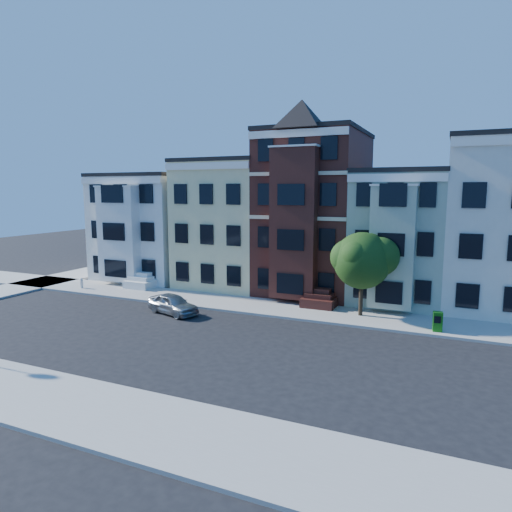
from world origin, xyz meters
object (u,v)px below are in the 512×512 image
at_px(street_tree, 362,264).
at_px(fire_hydrant, 82,284).
at_px(newspaper_box, 438,322).
at_px(parked_car, 173,304).

bearing_deg(street_tree, fire_hydrant, -177.39).
xyz_separation_m(newspaper_box, fire_hydrant, (-26.46, 0.55, -0.23)).
bearing_deg(street_tree, newspaper_box, -18.80).
relative_size(street_tree, parked_car, 1.68).
relative_size(street_tree, fire_hydrant, 10.00).
bearing_deg(newspaper_box, fire_hydrant, 170.20).
bearing_deg(newspaper_box, parked_car, -179.67).
bearing_deg(street_tree, parked_car, -160.25).
relative_size(street_tree, newspaper_box, 5.88).
bearing_deg(fire_hydrant, street_tree, 2.61).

